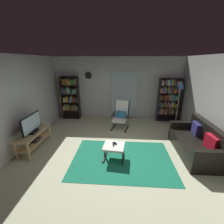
{
  "coord_description": "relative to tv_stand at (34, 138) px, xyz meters",
  "views": [
    {
      "loc": [
        0.15,
        -3.4,
        2.43
      ],
      "look_at": [
        -0.12,
        0.69,
        1.0
      ],
      "focal_mm": 23.64,
      "sensor_mm": 36.0,
      "label": 1
    }
  ],
  "objects": [
    {
      "name": "leather_sofa",
      "position": [
        4.53,
        0.07,
        -0.03
      ],
      "size": [
        0.83,
        1.73,
        0.87
      ],
      "color": "black",
      "rests_on": "ground"
    },
    {
      "name": "wall_back",
      "position": [
        2.32,
        2.72,
        0.96
      ],
      "size": [
        5.6,
        0.06,
        2.6
      ],
      "primitive_type": "cube",
      "color": "silver",
      "rests_on": "ground"
    },
    {
      "name": "bookshelf_near_tv",
      "position": [
        0.28,
        2.48,
        0.64
      ],
      "size": [
        0.74,
        0.3,
        1.83
      ],
      "color": "black",
      "rests_on": "ground"
    },
    {
      "name": "wall_clock",
      "position": [
        1.07,
        2.65,
        1.51
      ],
      "size": [
        0.29,
        0.03,
        0.29
      ],
      "color": "silver"
    },
    {
      "name": "ground_plane",
      "position": [
        2.32,
        -0.18,
        -0.34
      ],
      "size": [
        7.02,
        7.02,
        0.0
      ],
      "primitive_type": "plane",
      "color": "beige"
    },
    {
      "name": "tv_stand",
      "position": [
        0.0,
        0.0,
        0.0
      ],
      "size": [
        0.43,
        1.23,
        0.52
      ],
      "color": "tan",
      "rests_on": "ground"
    },
    {
      "name": "glass_door_panel",
      "position": [
        2.58,
        2.66,
        0.71
      ],
      "size": [
        1.1,
        0.01,
        2.0
      ],
      "primitive_type": "cube",
      "color": "silver"
    },
    {
      "name": "wall_left",
      "position": [
        -0.38,
        -0.18,
        0.96
      ],
      "size": [
        0.06,
        6.0,
        2.6
      ],
      "primitive_type": "cube",
      "color": "silver",
      "rests_on": "ground"
    },
    {
      "name": "area_rug",
      "position": [
        2.52,
        -0.33,
        -0.34
      ],
      "size": [
        2.56,
        1.76,
        0.01
      ],
      "primitive_type": "cube",
      "color": "#197253",
      "rests_on": "ground"
    },
    {
      "name": "television",
      "position": [
        0.0,
        0.0,
        0.42
      ],
      "size": [
        0.2,
        0.84,
        0.52
      ],
      "color": "black",
      "rests_on": "tv_stand"
    },
    {
      "name": "floor_lamp_by_shelf",
      "position": [
        4.61,
        1.92,
        1.14
      ],
      "size": [
        0.23,
        0.23,
        1.76
      ],
      "color": "#A5A5AD",
      "rests_on": "ground"
    },
    {
      "name": "ottoman",
      "position": [
        2.3,
        -0.32,
        -0.01
      ],
      "size": [
        0.57,
        0.53,
        0.39
      ],
      "color": "white",
      "rests_on": "ground"
    },
    {
      "name": "lounge_armchair",
      "position": [
        2.46,
        1.6,
        0.19
      ],
      "size": [
        0.7,
        0.76,
        1.02
      ],
      "color": "black",
      "rests_on": "ground"
    },
    {
      "name": "tv_remote",
      "position": [
        2.29,
        -0.31,
        0.06
      ],
      "size": [
        0.06,
        0.15,
        0.02
      ],
      "primitive_type": "cube",
      "rotation": [
        0.0,
        0.0,
        0.12
      ],
      "color": "black",
      "rests_on": "ottoman"
    },
    {
      "name": "cell_phone",
      "position": [
        2.33,
        -0.24,
        0.06
      ],
      "size": [
        0.13,
        0.15,
        0.01
      ],
      "primitive_type": "cube",
      "rotation": [
        0.0,
        0.0,
        0.59
      ],
      "color": "black",
      "rests_on": "ottoman"
    },
    {
      "name": "bookshelf_near_sofa",
      "position": [
        4.4,
        2.46,
        0.63
      ],
      "size": [
        0.85,
        0.3,
        1.79
      ],
      "color": "black",
      "rests_on": "ground"
    }
  ]
}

